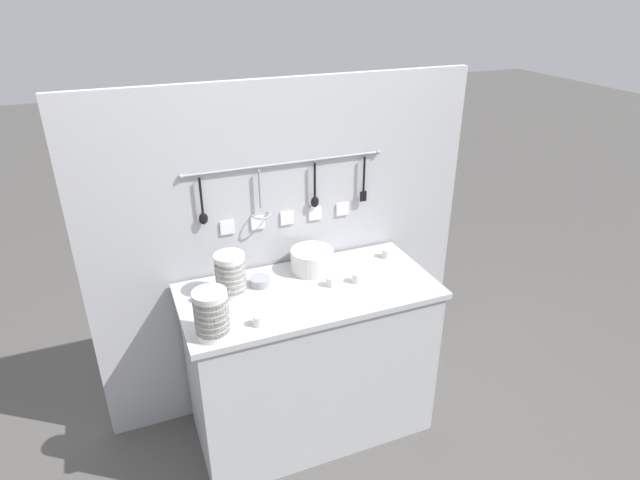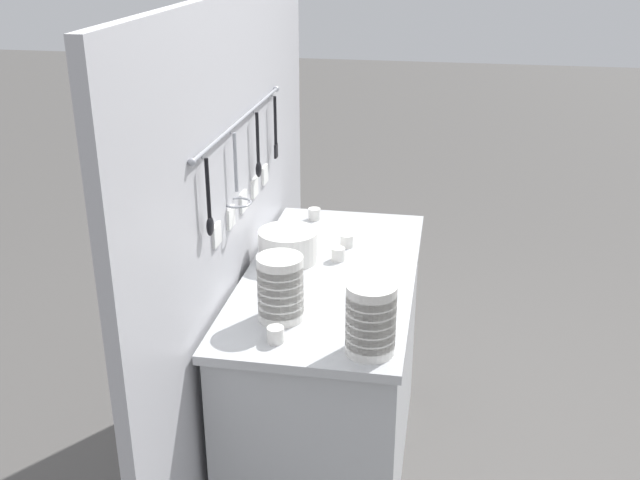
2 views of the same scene
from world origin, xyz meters
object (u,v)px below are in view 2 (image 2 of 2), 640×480
at_px(cup_back_right, 276,335).
at_px(cup_by_caddy, 377,312).
at_px(cup_front_left, 338,254).
at_px(cup_front_right, 347,241).
at_px(bowl_stack_nested_right, 371,319).
at_px(cup_back_left, 314,214).
at_px(plate_stack, 288,246).
at_px(bowl_stack_wide_centre, 280,288).
at_px(steel_mixing_bowl, 283,291).

height_order(cup_back_right, cup_by_caddy, same).
bearing_deg(cup_front_left, cup_front_right, -6.14).
xyz_separation_m(bowl_stack_nested_right, cup_by_caddy, (0.20, -0.00, -0.08)).
distance_m(cup_back_left, cup_front_right, 0.32).
bearing_deg(cup_by_caddy, cup_front_left, 24.06).
distance_m(plate_stack, cup_by_caddy, 0.54).
bearing_deg(cup_front_left, cup_back_left, 22.33).
height_order(bowl_stack_wide_centre, cup_front_right, bowl_stack_wide_centre).
distance_m(bowl_stack_wide_centre, steel_mixing_bowl, 0.17).
bearing_deg(cup_back_right, cup_back_left, 3.90).
bearing_deg(plate_stack, cup_by_caddy, -136.66).
bearing_deg(cup_back_right, plate_stack, 8.60).
xyz_separation_m(plate_stack, steel_mixing_bowl, (-0.30, -0.05, -0.04)).
xyz_separation_m(plate_stack, cup_by_caddy, (-0.40, -0.37, -0.03)).
height_order(cup_back_right, cup_front_right, same).
height_order(bowl_stack_nested_right, cup_back_left, bowl_stack_nested_right).
height_order(cup_back_left, cup_by_caddy, same).
bearing_deg(cup_front_left, steel_mixing_bowl, 157.29).
bearing_deg(cup_back_left, bowl_stack_nested_right, -160.97).
height_order(cup_front_left, cup_by_caddy, same).
xyz_separation_m(cup_back_right, cup_front_right, (0.75, -0.11, 0.00)).
xyz_separation_m(cup_front_left, cup_front_right, (0.13, -0.01, 0.00)).
height_order(cup_front_left, cup_front_right, same).
xyz_separation_m(bowl_stack_nested_right, cup_front_right, (0.76, 0.18, -0.08)).
xyz_separation_m(cup_back_right, cup_by_caddy, (0.19, -0.28, 0.00)).
distance_m(bowl_stack_wide_centre, cup_back_left, 0.88).
distance_m(cup_front_right, cup_by_caddy, 0.58).
height_order(steel_mixing_bowl, cup_back_right, cup_back_right).
bearing_deg(plate_stack, bowl_stack_wide_centre, -170.72).
xyz_separation_m(bowl_stack_nested_right, cup_back_right, (0.01, 0.28, -0.08)).
relative_size(cup_back_right, cup_front_left, 1.00).
relative_size(bowl_stack_wide_centre, cup_back_right, 4.10).
xyz_separation_m(bowl_stack_wide_centre, cup_by_caddy, (0.05, -0.30, -0.08)).
bearing_deg(bowl_stack_wide_centre, bowl_stack_nested_right, -117.09).
relative_size(bowl_stack_nested_right, plate_stack, 0.98).
xyz_separation_m(bowl_stack_wide_centre, cup_front_right, (0.60, -0.12, -0.08)).
bearing_deg(bowl_stack_wide_centre, cup_front_right, -11.64).
distance_m(cup_back_right, cup_back_left, 1.02).
distance_m(bowl_stack_nested_right, cup_back_left, 1.09).
height_order(plate_stack, steel_mixing_bowl, plate_stack).
height_order(bowl_stack_wide_centre, cup_back_left, bowl_stack_wide_centre).
bearing_deg(steel_mixing_bowl, cup_back_right, -171.64).
relative_size(bowl_stack_nested_right, cup_front_left, 4.19).
distance_m(plate_stack, cup_front_left, 0.19).
relative_size(cup_back_right, cup_by_caddy, 1.00).
distance_m(bowl_stack_nested_right, cup_front_left, 0.66).
bearing_deg(cup_back_left, bowl_stack_wide_centre, -176.55).
bearing_deg(cup_back_right, cup_front_right, -8.14).
xyz_separation_m(cup_back_left, cup_by_caddy, (-0.82, -0.35, 0.00)).
bearing_deg(bowl_stack_wide_centre, steel_mixing_bowl, 10.18).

